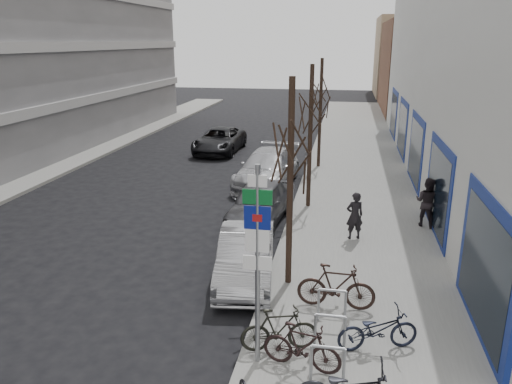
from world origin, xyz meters
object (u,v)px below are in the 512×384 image
at_px(highway_sign_pole, 258,255).
at_px(parked_car_front, 246,256).
at_px(meter_front, 269,262).
at_px(bike_far_inner, 336,286).
at_px(tree_near, 291,135).
at_px(meter_mid, 293,198).
at_px(lane_car, 220,140).
at_px(bike_rack, 330,329).
at_px(tree_far, 321,87).
at_px(bike_near_right, 302,346).
at_px(pedestrian_far, 427,202).
at_px(pedestrian_near, 355,216).
at_px(bike_mid_inner, 279,329).
at_px(meter_back, 306,162).
at_px(parked_car_back, 267,168).
at_px(tree_mid, 311,103).
at_px(parked_car_mid, 260,202).
at_px(bike_mid_curb, 378,326).

relative_size(highway_sign_pole, parked_car_front, 1.02).
height_order(meter_front, bike_far_inner, meter_front).
xyz_separation_m(tree_near, meter_front, (-0.45, -0.50, -3.19)).
bearing_deg(meter_mid, lane_car, 116.58).
distance_m(bike_rack, tree_far, 16.31).
bearing_deg(tree_near, bike_near_right, -79.18).
height_order(meter_front, pedestrian_far, pedestrian_far).
bearing_deg(tree_near, pedestrian_near, 63.19).
height_order(bike_rack, meter_front, meter_front).
bearing_deg(highway_sign_pole, pedestrian_far, 62.88).
xyz_separation_m(highway_sign_pole, bike_mid_inner, (0.37, 0.43, -1.82)).
distance_m(meter_back, parked_car_back, 1.89).
relative_size(meter_mid, parked_car_front, 0.31).
relative_size(tree_near, tree_mid, 1.00).
xyz_separation_m(meter_mid, pedestrian_far, (4.62, 0.03, 0.11)).
xyz_separation_m(parked_car_mid, pedestrian_far, (5.79, 0.21, 0.28)).
bearing_deg(highway_sign_pole, bike_rack, 23.59).
relative_size(tree_near, bike_mid_inner, 3.39).
bearing_deg(bike_rack, bike_mid_curb, 13.56).
xyz_separation_m(meter_front, bike_mid_curb, (2.62, -2.17, -0.24)).
bearing_deg(bike_rack, bike_mid_inner, -170.06).
height_order(tree_near, lane_car, tree_near).
bearing_deg(meter_front, meter_back, 90.00).
distance_m(bike_far_inner, pedestrian_near, 4.57).
height_order(meter_back, bike_far_inner, meter_back).
xyz_separation_m(meter_back, bike_far_inner, (1.72, -11.63, -0.20)).
height_order(meter_back, parked_car_mid, parked_car_mid).
relative_size(meter_back, parked_car_front, 0.31).
bearing_deg(meter_back, pedestrian_far, -49.83).
bearing_deg(bike_mid_inner, meter_back, -14.30).
bearing_deg(tree_mid, bike_mid_curb, -76.69).
bearing_deg(bike_far_inner, parked_car_mid, 28.13).
xyz_separation_m(bike_mid_inner, parked_car_front, (-1.37, 3.35, 0.04)).
bearing_deg(tree_mid, highway_sign_pole, -91.14).
distance_m(highway_sign_pole, tree_near, 3.88).
relative_size(bike_near_right, lane_car, 0.32).
xyz_separation_m(meter_front, meter_mid, (0.00, 5.50, 0.00)).
xyz_separation_m(bike_rack, tree_near, (-1.20, 2.90, 3.44)).
relative_size(meter_front, bike_mid_inner, 0.78).
distance_m(tree_near, meter_back, 10.98).
distance_m(tree_near, meter_front, 3.26).
distance_m(meter_mid, bike_near_right, 8.68).
height_order(highway_sign_pole, meter_mid, highway_sign_pole).
xyz_separation_m(bike_rack, pedestrian_far, (2.97, 7.93, 0.36)).
bearing_deg(meter_front, parked_car_mid, 102.36).
bearing_deg(tree_near, tree_far, 90.00).
bearing_deg(parked_car_mid, bike_mid_curb, -58.11).
bearing_deg(bike_far_inner, tree_near, 50.53).
relative_size(bike_mid_curb, bike_far_inner, 0.92).
bearing_deg(tree_far, bike_mid_inner, -89.38).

